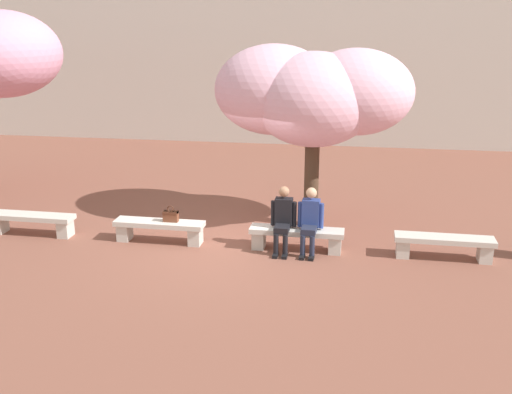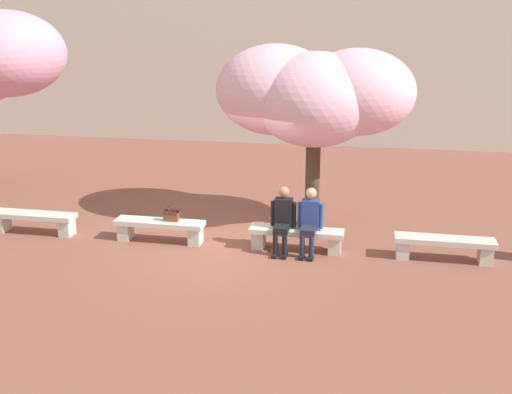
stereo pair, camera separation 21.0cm
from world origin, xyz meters
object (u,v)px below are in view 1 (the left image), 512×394
(stone_bench_west_end, at_px, (31,221))
(cherry_tree_main, at_px, (311,94))
(stone_bench_near_east, at_px, (444,244))
(handbag, at_px, (171,215))
(person_seated_right, at_px, (310,218))
(person_seated_left, at_px, (283,217))
(stone_bench_near_west, at_px, (159,228))
(stone_bench_center, at_px, (297,236))

(stone_bench_west_end, relative_size, cherry_tree_main, 0.44)
(stone_bench_west_end, bearing_deg, stone_bench_near_east, 0.00)
(stone_bench_west_end, relative_size, handbag, 5.48)
(stone_bench_west_end, relative_size, person_seated_right, 1.44)
(stone_bench_west_end, bearing_deg, handbag, 0.46)
(stone_bench_near_east, distance_m, person_seated_left, 3.10)
(cherry_tree_main, bearing_deg, handbag, -148.76)
(stone_bench_near_west, bearing_deg, stone_bench_center, 0.00)
(stone_bench_west_end, bearing_deg, stone_bench_near_west, 0.00)
(person_seated_left, xyz_separation_m, handbag, (-2.30, 0.08, -0.12))
(cherry_tree_main, bearing_deg, stone_bench_center, -93.38)
(stone_bench_near_west, xyz_separation_m, person_seated_right, (3.07, -0.05, 0.39))
(stone_bench_near_west, relative_size, handbag, 5.48)
(cherry_tree_main, bearing_deg, stone_bench_near_east, -31.15)
(stone_bench_west_end, distance_m, person_seated_left, 5.37)
(stone_bench_west_end, height_order, cherry_tree_main, cherry_tree_main)
(stone_bench_west_end, relative_size, stone_bench_near_west, 1.00)
(stone_bench_center, height_order, cherry_tree_main, cherry_tree_main)
(person_seated_right, xyz_separation_m, cherry_tree_main, (-0.16, 1.69, 2.17))
(stone_bench_center, bearing_deg, person_seated_right, -11.60)
(handbag, relative_size, cherry_tree_main, 0.08)
(stone_bench_near_east, height_order, person_seated_left, person_seated_left)
(stone_bench_near_east, distance_m, person_seated_right, 2.58)
(stone_bench_near_east, relative_size, person_seated_left, 1.44)
(stone_bench_center, bearing_deg, stone_bench_near_west, 180.00)
(stone_bench_near_east, bearing_deg, person_seated_right, -178.80)
(stone_bench_near_west, distance_m, stone_bench_center, 2.81)
(person_seated_left, bearing_deg, stone_bench_center, 11.35)
(person_seated_right, height_order, cherry_tree_main, cherry_tree_main)
(person_seated_right, height_order, handbag, person_seated_right)
(stone_bench_center, height_order, person_seated_left, person_seated_left)
(stone_bench_near_west, xyz_separation_m, stone_bench_center, (2.81, 0.00, 0.00))
(person_seated_right, distance_m, handbag, 2.83)
(stone_bench_west_end, bearing_deg, person_seated_right, -0.52)
(person_seated_left, distance_m, person_seated_right, 0.53)
(handbag, bearing_deg, person_seated_right, -1.57)
(stone_bench_west_end, distance_m, stone_bench_center, 5.62)
(stone_bench_west_end, xyz_separation_m, cherry_tree_main, (5.72, 1.64, 2.57))
(person_seated_right, bearing_deg, stone_bench_near_west, 179.00)
(handbag, bearing_deg, stone_bench_west_end, -179.54)
(person_seated_left, bearing_deg, stone_bench_near_east, 1.00)
(person_seated_left, bearing_deg, stone_bench_west_end, 179.43)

